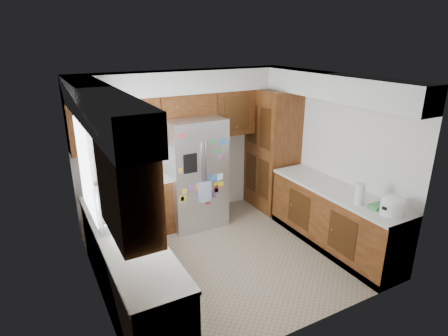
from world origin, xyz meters
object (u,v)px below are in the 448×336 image
Objects in this scene: fridge at (194,172)px; paper_towel at (360,194)px; pantry at (272,150)px; rice_cooker at (392,205)px.

fridge is 2.59m from paper_towel.
pantry is 1.19× the size of fridge.
pantry is at bearing 89.99° from rice_cooker.
rice_cooker is 0.42m from paper_towel.
paper_towel is at bearing -57.66° from fridge.
fridge is 6.17× the size of rice_cooker.
paper_towel is (-0.12, -2.13, -0.01)m from pantry.
pantry reaches higher than fridge.
fridge reaches higher than paper_towel.
paper_towel is at bearing 106.46° from rice_cooker.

